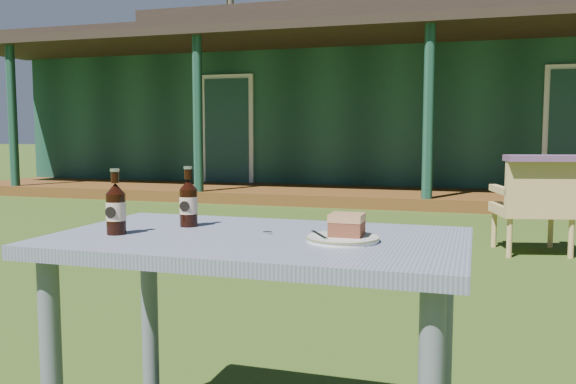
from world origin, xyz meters
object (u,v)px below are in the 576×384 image
(plate, at_px, (343,238))
(armchair_left, at_px, (535,202))
(cafe_table, at_px, (258,270))
(cola_bottle_near, at_px, (188,202))
(cola_bottle_far, at_px, (116,208))
(cake_slice, at_px, (347,224))

(plate, bearing_deg, armchair_left, 77.69)
(cafe_table, distance_m, armchair_left, 3.93)
(cafe_table, xyz_separation_m, plate, (0.26, -0.02, 0.11))
(cola_bottle_near, xyz_separation_m, cola_bottle_far, (-0.14, -0.20, 0.00))
(cafe_table, distance_m, plate, 0.28)
(cake_slice, relative_size, armchair_left, 0.12)
(plate, height_order, armchair_left, armchair_left)
(cafe_table, height_order, cola_bottle_near, cola_bottle_near)
(cake_slice, height_order, cola_bottle_far, cola_bottle_far)
(cafe_table, relative_size, cola_bottle_near, 6.20)
(cola_bottle_near, distance_m, armchair_left, 3.93)
(cake_slice, xyz_separation_m, armchair_left, (0.82, 3.78, -0.32))
(cafe_table, relative_size, cake_slice, 13.04)
(cake_slice, relative_size, cola_bottle_near, 0.48)
(cola_bottle_far, distance_m, armchair_left, 4.17)
(armchair_left, bearing_deg, cola_bottle_far, -111.07)
(cafe_table, distance_m, cake_slice, 0.30)
(cafe_table, height_order, armchair_left, armchair_left)
(plate, distance_m, armchair_left, 3.89)
(cafe_table, bearing_deg, armchair_left, 73.96)
(plate, distance_m, cola_bottle_near, 0.55)
(cola_bottle_near, height_order, cola_bottle_far, cola_bottle_far)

